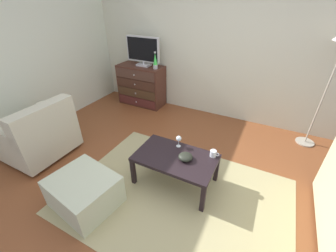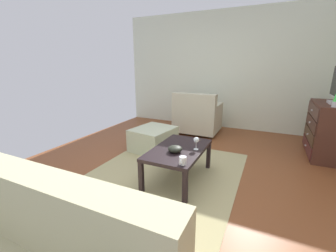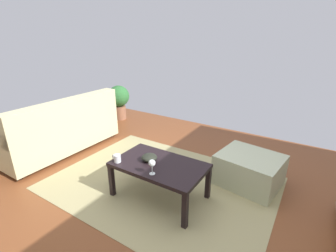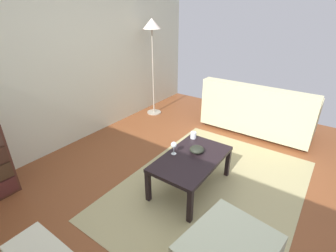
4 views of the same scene
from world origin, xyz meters
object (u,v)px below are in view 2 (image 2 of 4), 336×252
at_px(bowl_decorative, 175,149).
at_px(armchair, 197,117).
at_px(mug, 183,161).
at_px(ottoman, 153,139).
at_px(dresser, 327,130).
at_px(wine_glass, 196,140).
at_px(coffee_table, 179,152).

distance_m(bowl_decorative, armchair, 2.18).
height_order(mug, ottoman, mug).
relative_size(dresser, wine_glass, 6.26).
distance_m(wine_glass, bowl_decorative, 0.28).
bearing_deg(mug, ottoman, -139.73).
height_order(armchair, ottoman, armchair).
height_order(coffee_table, wine_glass, wine_glass).
bearing_deg(armchair, mug, 14.30).
height_order(coffee_table, bowl_decorative, bowl_decorative).
xyz_separation_m(wine_glass, bowl_decorative, (0.18, -0.20, -0.08)).
bearing_deg(mug, bowl_decorative, -143.44).
bearing_deg(wine_glass, bowl_decorative, -47.56).
relative_size(coffee_table, armchair, 1.11).
relative_size(armchair, ottoman, 1.27).
bearing_deg(mug, coffee_table, -152.45).
xyz_separation_m(wine_glass, mug, (0.46, 0.01, -0.07)).
xyz_separation_m(coffee_table, ottoman, (-0.77, -0.79, -0.18)).
xyz_separation_m(mug, armchair, (-2.42, -0.62, -0.11)).
bearing_deg(ottoman, coffee_table, 45.53).
xyz_separation_m(mug, bowl_decorative, (-0.28, -0.21, -0.00)).
distance_m(coffee_table, bowl_decorative, 0.15).
distance_m(coffee_table, armchair, 2.06).
bearing_deg(mug, armchair, -165.70).
relative_size(dresser, mug, 8.62).
distance_m(wine_glass, ottoman, 1.27).
relative_size(bowl_decorative, armchair, 0.19).
height_order(coffee_table, mug, mug).
xyz_separation_m(mug, ottoman, (-1.18, -1.00, -0.27)).
relative_size(coffee_table, wine_glass, 6.29).
xyz_separation_m(coffee_table, armchair, (-2.02, -0.41, -0.02)).
height_order(mug, armchair, armchair).
xyz_separation_m(coffee_table, bowl_decorative, (0.13, 0.01, 0.09)).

